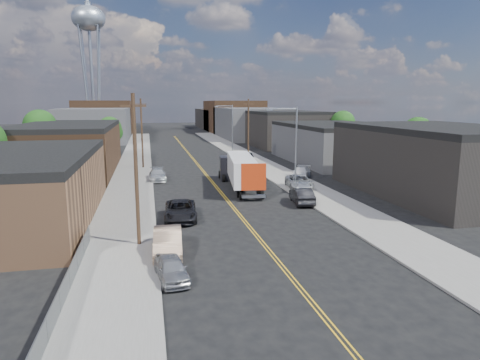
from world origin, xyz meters
name	(u,v)px	position (x,y,z in m)	size (l,w,h in m)	color
ground	(190,155)	(0.00, 60.00, 0.00)	(260.00, 260.00, 0.00)	black
centerline	(199,166)	(0.00, 45.00, 0.01)	(0.32, 120.00, 0.01)	gold
sidewalk_left	(134,168)	(-9.50, 45.00, 0.07)	(5.00, 140.00, 0.15)	slate
sidewalk_right	(261,164)	(9.50, 45.00, 0.07)	(5.00, 140.00, 0.15)	slate
warehouse_tan	(12,188)	(-18.00, 18.00, 2.80)	(12.00, 22.00, 5.60)	brown
warehouse_brown	(69,148)	(-18.00, 44.00, 3.30)	(12.00, 26.00, 6.60)	#472E1C
industrial_right_a	(442,161)	(21.99, 20.00, 3.55)	(14.00, 22.00, 7.10)	black
industrial_right_b	(334,143)	(22.00, 46.00, 3.05)	(14.00, 24.00, 6.10)	#363739
industrial_right_c	(284,129)	(22.00, 72.00, 3.80)	(14.00, 22.00, 7.60)	black
skyline_left_a	(96,125)	(-20.00, 95.00, 4.00)	(16.00, 30.00, 8.00)	#363739
skyline_right_a	(251,123)	(20.00, 95.00, 4.00)	(16.00, 30.00, 8.00)	#363739
skyline_left_b	(105,117)	(-20.00, 120.00, 5.00)	(16.00, 26.00, 10.00)	#472E1C
skyline_right_b	(233,116)	(20.00, 120.00, 5.00)	(16.00, 26.00, 10.00)	#472E1C
skyline_left_c	(111,120)	(-20.00, 140.00, 3.50)	(16.00, 40.00, 7.00)	black
skyline_right_c	(223,119)	(20.00, 140.00, 3.50)	(16.00, 40.00, 7.00)	black
water_tower	(89,23)	(-22.00, 110.00, 30.65)	(9.00, 9.00, 36.90)	gray
streetlight_near	(293,142)	(7.60, 25.00, 5.33)	(3.39, 0.25, 9.00)	gray
streetlight_far	(230,125)	(7.60, 60.00, 5.33)	(3.39, 0.25, 9.00)	gray
utility_pole_left_near	(136,170)	(-8.20, 10.00, 5.14)	(1.60, 0.26, 10.00)	black
utility_pole_left_far	(142,133)	(-8.20, 45.00, 5.14)	(1.60, 0.26, 10.00)	black
utility_pole_right	(248,130)	(8.20, 48.00, 5.14)	(1.60, 0.26, 10.00)	black
chainlink_fence	(69,280)	(-11.50, 3.50, 0.66)	(0.05, 16.00, 1.22)	slate
tree_left_mid	(40,128)	(-23.94, 55.00, 5.48)	(5.10, 5.04, 8.37)	black
tree_left_far	(110,130)	(-13.94, 62.00, 4.57)	(4.35, 4.20, 6.97)	black
tree_right_near	(418,135)	(30.06, 36.00, 4.87)	(4.60, 4.48, 7.44)	black
tree_right_far	(343,125)	(30.06, 60.00, 5.18)	(4.85, 4.76, 7.91)	black
semi_truck	(239,169)	(2.38, 28.00, 2.10)	(3.77, 14.40, 3.70)	#BDBDBD
car_left_a	(171,268)	(-6.40, 3.94, 0.64)	(1.52, 3.77, 1.29)	#999B9E
car_left_b	(168,242)	(-6.40, 8.00, 0.82)	(1.73, 4.97, 1.64)	#9B7E65
car_left_c	(180,210)	(-5.00, 16.00, 0.76)	(2.53, 5.48, 1.52)	black
car_left_d	(157,175)	(-6.40, 34.51, 0.70)	(1.96, 4.83, 1.40)	#BABEC0
car_right_oncoming	(302,196)	(6.60, 19.17, 0.77)	(1.62, 4.65, 1.53)	black
car_right_lot_a	(299,182)	(8.61, 25.42, 0.88)	(2.42, 5.25, 1.46)	#B0B3B6
car_right_lot_b	(301,173)	(11.00, 31.43, 0.84)	(1.94, 4.78, 1.39)	silver
car_right_lot_c	(249,157)	(8.20, 47.71, 0.86)	(1.67, 4.15, 1.42)	black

